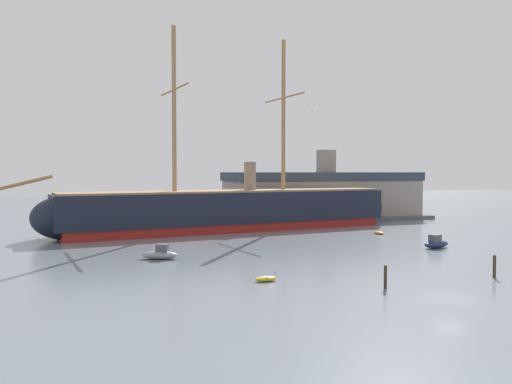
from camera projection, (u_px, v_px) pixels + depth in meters
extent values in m
plane|color=slate|center=(450.00, 298.00, 42.11)|extent=(400.00, 400.00, 0.00)
cube|color=maroon|center=(232.00, 226.00, 90.86)|extent=(57.80, 15.56, 1.49)
cube|color=black|center=(232.00, 207.00, 90.72)|extent=(60.21, 16.20, 5.32)
ellipsoid|color=black|center=(67.00, 217.00, 78.50)|extent=(11.63, 9.30, 6.81)
ellipsoid|color=black|center=(357.00, 207.00, 103.00)|extent=(11.63, 9.30, 6.81)
cube|color=#9E7F5B|center=(232.00, 191.00, 90.61)|extent=(58.94, 15.35, 0.32)
cylinder|color=#A37A4C|center=(174.00, 110.00, 85.41)|extent=(0.74, 0.74, 27.65)
cylinder|color=#A37A4C|center=(174.00, 90.00, 85.28)|extent=(2.06, 14.22, 0.30)
cylinder|color=#A37A4C|center=(283.00, 116.00, 94.74)|extent=(0.74, 0.74, 27.65)
cylinder|color=#A37A4C|center=(283.00, 98.00, 94.60)|extent=(2.06, 14.22, 0.30)
cylinder|color=#A37A4C|center=(18.00, 184.00, 75.31)|extent=(9.41, 1.69, 2.83)
cylinder|color=gray|center=(250.00, 177.00, 92.11)|extent=(2.13, 2.13, 5.32)
ellipsoid|color=gold|center=(266.00, 279.00, 48.62)|extent=(2.16, 0.99, 0.51)
cube|color=#B2ADA3|center=(266.00, 277.00, 48.62)|extent=(0.22, 0.80, 0.08)
ellipsoid|color=gray|center=(160.00, 255.00, 61.00)|extent=(4.68, 3.38, 1.01)
cube|color=#4C4C51|center=(162.00, 248.00, 60.94)|extent=(1.68, 1.60, 1.01)
ellipsoid|color=#1E284C|center=(436.00, 244.00, 70.00)|extent=(4.69, 2.79, 1.02)
cube|color=#4C4C51|center=(435.00, 238.00, 69.80)|extent=(1.58, 1.47, 1.02)
ellipsoid|color=orange|center=(379.00, 233.00, 85.19)|extent=(1.43, 2.22, 0.49)
cube|color=beige|center=(379.00, 232.00, 85.18)|extent=(0.78, 0.39, 0.07)
ellipsoid|color=silver|center=(232.00, 221.00, 102.31)|extent=(3.20, 4.42, 0.95)
cube|color=#B2ADA3|center=(232.00, 218.00, 102.56)|extent=(1.51, 1.59, 0.95)
cylinder|color=#382B1E|center=(385.00, 277.00, 45.52)|extent=(0.28, 0.28, 2.08)
cylinder|color=#423323|center=(494.00, 266.00, 50.47)|extent=(0.31, 0.31, 2.19)
cube|color=#565659|center=(322.00, 217.00, 113.42)|extent=(45.41, 18.48, 0.80)
cube|color=gray|center=(322.00, 198.00, 113.25)|extent=(41.28, 15.40, 7.61)
cube|color=#333D4C|center=(322.00, 176.00, 113.07)|extent=(42.10, 15.71, 1.83)
cube|color=gray|center=(326.00, 161.00, 113.25)|extent=(3.20, 3.20, 4.90)
ellipsoid|color=silver|center=(312.00, 112.00, 73.20)|extent=(0.34, 0.22, 0.11)
sphere|color=silver|center=(311.00, 112.00, 73.21)|extent=(0.09, 0.09, 0.09)
cube|color=#ADA89E|center=(312.00, 111.00, 72.90)|extent=(0.29, 0.49, 0.11)
cube|color=#ADA89E|center=(312.00, 112.00, 73.50)|extent=(0.29, 0.49, 0.11)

